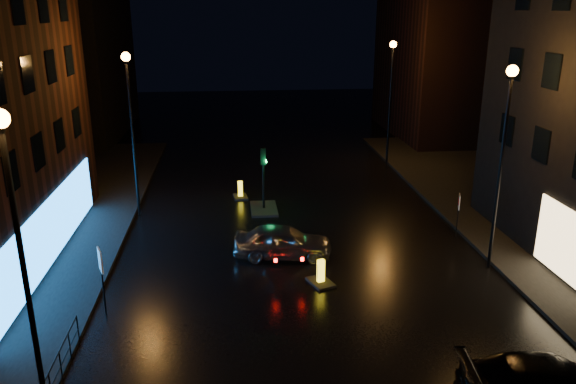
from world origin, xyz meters
name	(u,v)px	position (x,y,z in m)	size (l,w,h in m)	color
ground	(331,364)	(0.00, 0.00, 0.00)	(120.00, 120.00, 0.00)	black
building_far_left	(69,51)	(-16.00, 35.00, 7.00)	(8.00, 16.00, 14.00)	black
building_far_right	(442,63)	(15.00, 32.00, 6.00)	(8.00, 14.00, 12.00)	black
street_lamp_lnear	(17,230)	(-7.80, -2.00, 5.56)	(0.44, 0.44, 8.37)	black
street_lamp_lfar	(130,110)	(-7.80, 14.00, 5.56)	(0.44, 0.44, 8.37)	black
street_lamp_rnear	(504,138)	(7.80, 6.00, 5.56)	(0.44, 0.44, 8.37)	black
street_lamp_rfar	(391,85)	(7.80, 22.00, 5.56)	(0.44, 0.44, 8.37)	black
traffic_signal	(264,201)	(-1.20, 14.00, 0.50)	(1.40, 2.40, 3.45)	black
guard_railing	(49,381)	(-8.00, -1.00, 0.74)	(0.05, 6.04, 1.00)	black
silver_hatchback	(283,241)	(-0.75, 7.92, 0.72)	(1.71, 4.24, 1.45)	#A0A3A8
bollard_near	(321,278)	(0.51, 5.25, 0.22)	(1.14, 1.37, 1.02)	black
bollard_far	(240,194)	(-2.41, 16.21, 0.22)	(0.87, 1.20, 0.98)	black
road_sign_left	(101,266)	(-7.50, 3.77, 1.88)	(0.27, 0.59, 2.51)	black
road_sign_right	(459,205)	(7.71, 9.35, 1.58)	(0.21, 0.50, 2.11)	black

